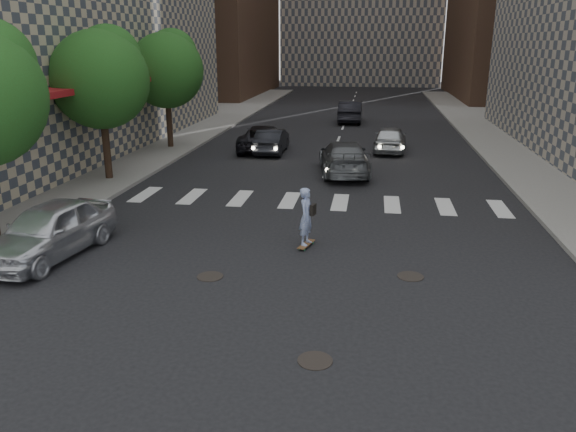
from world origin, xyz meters
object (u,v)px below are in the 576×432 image
(tree_b, at_px, (102,75))
(traffic_car_a, at_px, (272,141))
(traffic_car_c, at_px, (263,138))
(skateboarder, at_px, (307,216))
(silver_sedan, at_px, (49,230))
(traffic_car_e, at_px, (350,112))
(tree_c, at_px, (167,67))
(traffic_car_b, at_px, (344,158))
(traffic_car_d, at_px, (390,139))

(tree_b, height_order, traffic_car_a, tree_b)
(tree_b, relative_size, traffic_car_c, 1.27)
(skateboarder, distance_m, silver_sedan, 7.51)
(tree_b, bearing_deg, traffic_car_e, 64.76)
(tree_c, height_order, traffic_car_a, tree_c)
(tree_c, bearing_deg, skateboarder, -57.50)
(traffic_car_c, distance_m, traffic_car_e, 13.45)
(traffic_car_e, bearing_deg, tree_b, 64.27)
(traffic_car_c, bearing_deg, tree_c, -1.00)
(traffic_car_a, bearing_deg, tree_c, -5.32)
(traffic_car_a, bearing_deg, tree_b, 50.49)
(traffic_car_b, xyz_separation_m, traffic_car_e, (-0.48, 18.00, 0.05))
(tree_b, bearing_deg, traffic_car_c, 56.44)
(skateboarder, xyz_separation_m, traffic_car_a, (-3.72, 14.81, -0.29))
(tree_c, relative_size, traffic_car_d, 1.52)
(skateboarder, height_order, traffic_car_d, skateboarder)
(silver_sedan, relative_size, traffic_car_d, 1.08)
(tree_c, relative_size, skateboarder, 3.55)
(traffic_car_d, bearing_deg, skateboarder, 84.24)
(traffic_car_a, xyz_separation_m, traffic_car_b, (4.30, -4.67, 0.09))
(tree_b, bearing_deg, traffic_car_b, 15.52)
(silver_sedan, bearing_deg, traffic_car_c, 88.04)
(tree_c, bearing_deg, tree_b, -90.00)
(tree_b, distance_m, silver_sedan, 10.21)
(silver_sedan, bearing_deg, traffic_car_d, 68.41)
(skateboarder, distance_m, traffic_car_b, 10.16)
(tree_c, xyz_separation_m, traffic_car_d, (12.61, 0.92, -3.91))
(tree_b, bearing_deg, tree_c, 90.00)
(tree_c, height_order, traffic_car_e, tree_c)
(skateboarder, distance_m, traffic_car_a, 15.27)
(traffic_car_c, bearing_deg, traffic_car_d, -176.67)
(traffic_car_a, distance_m, traffic_car_b, 6.35)
(tree_b, distance_m, traffic_car_c, 10.55)
(tree_c, bearing_deg, traffic_car_a, -4.42)
(tree_b, distance_m, traffic_car_e, 23.38)
(tree_c, relative_size, traffic_car_b, 1.24)
(silver_sedan, distance_m, traffic_car_c, 17.55)
(skateboarder, relative_size, traffic_car_e, 0.37)
(tree_b, bearing_deg, traffic_car_a, 51.39)
(tree_c, relative_size, traffic_car_c, 1.27)
(skateboarder, height_order, traffic_car_e, skateboarder)
(traffic_car_a, xyz_separation_m, traffic_car_c, (-0.60, 0.63, 0.04))
(silver_sedan, bearing_deg, tree_b, 112.79)
(tree_b, xyz_separation_m, traffic_car_c, (5.42, 8.16, -3.92))
(skateboarder, distance_m, traffic_car_e, 28.14)
(skateboarder, relative_size, traffic_car_b, 0.35)
(skateboarder, xyz_separation_m, traffic_car_b, (0.58, 10.14, -0.20))
(silver_sedan, bearing_deg, tree_c, 105.91)
(tree_c, relative_size, traffic_car_a, 1.58)
(traffic_car_b, distance_m, traffic_car_d, 6.48)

